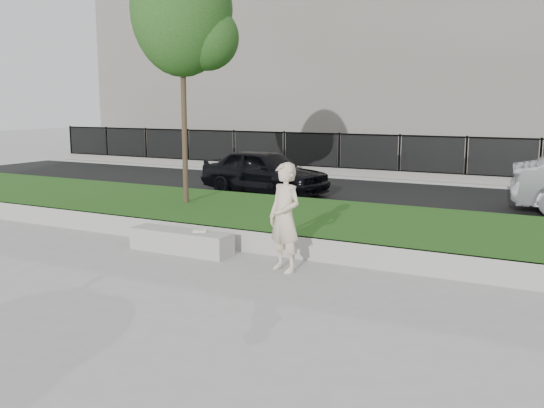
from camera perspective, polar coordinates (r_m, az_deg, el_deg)
The scene contains 12 objects.
ground at distance 10.08m, azimuth -4.72°, elevation -5.86°, with size 90.00×90.00×0.00m, color gray.
grass_bank at distance 12.58m, azimuth 2.72°, elevation -1.80°, with size 34.00×4.00×0.40m, color #103A0E.
grass_kerb at distance 10.89m, azimuth -1.75°, elevation -3.58°, with size 34.00×0.08×0.40m, color gray.
street at distance 17.66m, azimuth 10.44°, elevation 0.75°, with size 34.00×7.00×0.04m, color black.
far_pavement at distance 21.95m, azimuth 14.07°, elevation 2.42°, with size 34.00×3.00×0.12m, color gray.
iron_fence at distance 20.93m, azimuth 13.44°, elevation 3.44°, with size 32.00×0.30×1.50m.
building_facade at distance 28.73m, azimuth 18.05°, elevation 13.73°, with size 34.00×10.00×10.00m, color slate.
stone_bench at distance 11.04m, azimuth -8.57°, elevation -3.49°, with size 1.97×0.49×0.40m, color gray.
man at distance 9.59m, azimuth 1.21°, elevation -1.28°, with size 0.64×0.42×1.74m, color beige.
book at distance 10.84m, azimuth -6.82°, elevation -2.53°, with size 0.24×0.18×0.03m, color silver.
young_tree at distance 14.03m, azimuth -8.13°, elevation 17.25°, with size 2.35×2.24×5.74m.
car_dark at distance 17.51m, azimuth -0.71°, elevation 3.08°, with size 1.56×3.88×1.32m, color black.
Camera 1 is at (5.31, -8.14, 2.67)m, focal length 40.00 mm.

